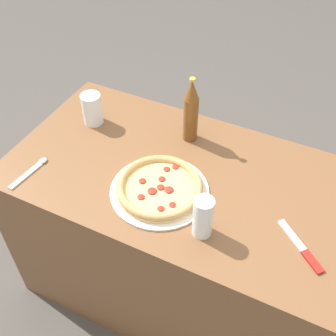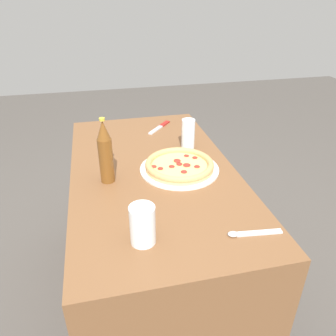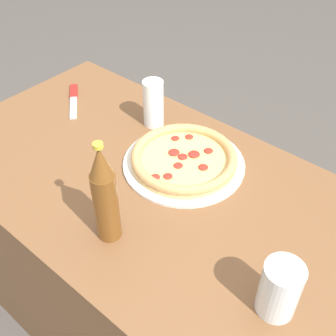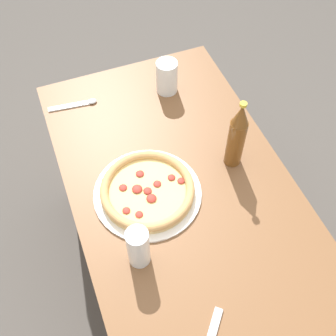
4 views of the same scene
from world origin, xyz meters
The scene contains 8 objects.
ground_plane centered at (0.00, 0.00, 0.00)m, with size 8.00×8.00×0.00m, color #4C4742.
table centered at (0.00, 0.00, 0.37)m, with size 1.27×0.69×0.74m.
pizza_pepperoni centered at (-0.03, -0.11, 0.76)m, with size 0.34×0.34×0.04m.
glass_mango_juice centered at (-0.45, 0.11, 0.80)m, with size 0.08×0.08×0.13m.
glass_cola centered at (0.16, -0.20, 0.81)m, with size 0.06×0.06×0.15m.
beer_bottle centered at (-0.06, 0.19, 0.87)m, with size 0.06×0.06×0.27m.
knife centered at (0.46, -0.13, 0.75)m, with size 0.17×0.15×0.01m.
spoon centered at (-0.49, -0.22, 0.75)m, with size 0.04×0.18×0.01m.
Camera 2 is at (-1.22, 0.21, 1.43)m, focal length 35.00 mm.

